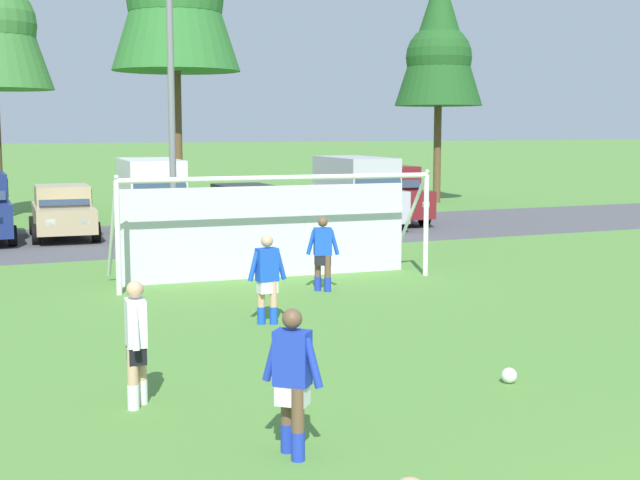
% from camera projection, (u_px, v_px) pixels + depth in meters
% --- Properties ---
extents(ground_plane, '(400.00, 400.00, 0.00)m').
position_uv_depth(ground_plane, '(270.00, 283.00, 20.37)').
color(ground_plane, '#518438').
extents(parking_lot_strip, '(52.00, 8.40, 0.01)m').
position_uv_depth(parking_lot_strip, '(173.00, 237.00, 28.89)').
color(parking_lot_strip, '#4C4C51').
rests_on(parking_lot_strip, ground).
extents(soccer_ball, '(0.22, 0.22, 0.22)m').
position_uv_depth(soccer_ball, '(509.00, 375.00, 12.34)').
color(soccer_ball, white).
rests_on(soccer_ball, ground).
extents(soccer_goal, '(7.51, 2.34, 2.57)m').
position_uv_depth(soccer_goal, '(271.00, 225.00, 20.72)').
color(soccer_goal, white).
rests_on(soccer_goal, ground).
extents(player_striker_near, '(0.30, 0.73, 1.64)m').
position_uv_depth(player_striker_near, '(136.00, 344.00, 11.21)').
color(player_striker_near, tan).
rests_on(player_striker_near, ground).
extents(player_midfield_center, '(0.74, 0.27, 1.64)m').
position_uv_depth(player_midfield_center, '(267.00, 280.00, 15.97)').
color(player_midfield_center, tan).
rests_on(player_midfield_center, ground).
extents(player_winger_right, '(0.71, 0.35, 1.64)m').
position_uv_depth(player_winger_right, '(323.00, 254.00, 19.23)').
color(player_winger_right, brown).
rests_on(player_winger_right, ground).
extents(player_trailing_back, '(0.55, 0.62, 1.64)m').
position_uv_depth(player_trailing_back, '(292.00, 383.00, 9.50)').
color(player_trailing_back, brown).
rests_on(player_trailing_back, ground).
extents(parked_car_slot_center, '(2.23, 4.30, 1.72)m').
position_uv_depth(parked_car_slot_center, '(63.00, 211.00, 28.48)').
color(parked_car_slot_center, tan).
rests_on(parked_car_slot_center, ground).
extents(parked_car_slot_center_right, '(2.45, 4.93, 2.52)m').
position_uv_depth(parked_car_slot_center_right, '(151.00, 194.00, 29.63)').
color(parked_car_slot_center_right, silver).
rests_on(parked_car_slot_center_right, ground).
extents(parked_car_slot_right, '(2.05, 4.21, 1.72)m').
position_uv_depth(parked_car_slot_right, '(245.00, 211.00, 28.74)').
color(parked_car_slot_right, black).
rests_on(parked_car_slot_right, ground).
extents(parked_car_slot_far_right, '(2.40, 4.90, 2.52)m').
position_uv_depth(parked_car_slot_far_right, '(356.00, 190.00, 31.75)').
color(parked_car_slot_far_right, '#B2B2BC').
rests_on(parked_car_slot_far_right, ground).
extents(parked_car_slot_end, '(2.20, 4.63, 2.16)m').
position_uv_depth(parked_car_slot_end, '(383.00, 193.00, 33.12)').
color(parked_car_slot_end, maroon).
rests_on(parked_car_slot_end, ground).
extents(tree_mid_right, '(4.15, 4.15, 11.06)m').
position_uv_depth(tree_mid_right, '(439.00, 41.00, 41.42)').
color(tree_mid_right, brown).
rests_on(tree_mid_right, ground).
extents(street_lamp, '(2.00, 0.32, 7.85)m').
position_uv_depth(street_lamp, '(178.00, 109.00, 23.49)').
color(street_lamp, slate).
rests_on(street_lamp, ground).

